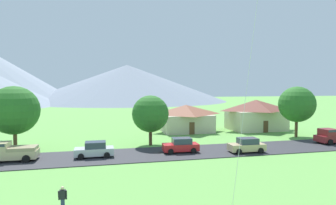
{
  "coord_description": "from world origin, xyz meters",
  "views": [
    {
      "loc": [
        -5.51,
        -2.35,
        7.83
      ],
      "look_at": [
        0.48,
        23.29,
        6.34
      ],
      "focal_mm": 30.34,
      "sensor_mm": 36.0,
      "label": 1
    }
  ],
  "objects_px": {
    "pickup_truck_sand_west_side": "(10,152)",
    "pickup_truck_maroon_east_side": "(333,136)",
    "parked_car_silver_mid_east": "(95,150)",
    "tree_near_left": "(14,110)",
    "parked_car_red_west_end": "(181,145)",
    "house_leftmost": "(256,114)",
    "tree_center": "(297,104)",
    "parked_car_tan_mid_west": "(247,145)",
    "house_left_center": "(186,118)",
    "watcher_person": "(63,199)",
    "tree_left_of_center": "(150,114)"
  },
  "relations": [
    {
      "from": "tree_near_left",
      "to": "tree_center",
      "type": "xyz_separation_m",
      "value": [
        39.63,
        0.89,
        0.09
      ]
    },
    {
      "from": "watcher_person",
      "to": "pickup_truck_sand_west_side",
      "type": "bearing_deg",
      "value": 116.6
    },
    {
      "from": "tree_center",
      "to": "house_left_center",
      "type": "bearing_deg",
      "value": 148.54
    },
    {
      "from": "pickup_truck_sand_west_side",
      "to": "pickup_truck_maroon_east_side",
      "type": "xyz_separation_m",
      "value": [
        40.34,
        0.24,
        0.0
      ]
    },
    {
      "from": "house_leftmost",
      "to": "pickup_truck_maroon_east_side",
      "type": "bearing_deg",
      "value": -74.45
    },
    {
      "from": "house_left_center",
      "to": "tree_center",
      "type": "distance_m",
      "value": 17.91
    },
    {
      "from": "tree_center",
      "to": "parked_car_silver_mid_east",
      "type": "xyz_separation_m",
      "value": [
        -30.24,
        -6.12,
        -4.21
      ]
    },
    {
      "from": "parked_car_silver_mid_east",
      "to": "pickup_truck_sand_west_side",
      "type": "distance_m",
      "value": 8.58
    },
    {
      "from": "parked_car_tan_mid_west",
      "to": "parked_car_silver_mid_east",
      "type": "xyz_separation_m",
      "value": [
        -17.49,
        1.75,
        0.0
      ]
    },
    {
      "from": "tree_near_left",
      "to": "pickup_truck_sand_west_side",
      "type": "bearing_deg",
      "value": -80.75
    },
    {
      "from": "house_leftmost",
      "to": "parked_car_silver_mid_east",
      "type": "height_order",
      "value": "house_leftmost"
    },
    {
      "from": "tree_near_left",
      "to": "pickup_truck_maroon_east_side",
      "type": "height_order",
      "value": "tree_near_left"
    },
    {
      "from": "parked_car_silver_mid_east",
      "to": "watcher_person",
      "type": "xyz_separation_m",
      "value": [
        -1.58,
        -13.76,
        0.01
      ]
    },
    {
      "from": "house_leftmost",
      "to": "tree_near_left",
      "type": "bearing_deg",
      "value": -166.56
    },
    {
      "from": "house_leftmost",
      "to": "pickup_truck_maroon_east_side",
      "type": "relative_size",
      "value": 1.91
    },
    {
      "from": "house_leftmost",
      "to": "tree_left_of_center",
      "type": "height_order",
      "value": "tree_left_of_center"
    },
    {
      "from": "parked_car_silver_mid_east",
      "to": "house_left_center",
      "type": "bearing_deg",
      "value": 45.44
    },
    {
      "from": "tree_center",
      "to": "pickup_truck_sand_west_side",
      "type": "relative_size",
      "value": 1.5
    },
    {
      "from": "house_leftmost",
      "to": "parked_car_tan_mid_west",
      "type": "bearing_deg",
      "value": -123.33
    },
    {
      "from": "house_leftmost",
      "to": "house_left_center",
      "type": "distance_m",
      "value": 12.88
    },
    {
      "from": "pickup_truck_maroon_east_side",
      "to": "parked_car_silver_mid_east",
      "type": "bearing_deg",
      "value": -179.2
    },
    {
      "from": "tree_near_left",
      "to": "house_left_center",
      "type": "bearing_deg",
      "value": 22.44
    },
    {
      "from": "pickup_truck_sand_west_side",
      "to": "house_leftmost",
      "type": "bearing_deg",
      "value": 20.91
    },
    {
      "from": "house_left_center",
      "to": "tree_center",
      "type": "relative_size",
      "value": 1.16
    },
    {
      "from": "house_leftmost",
      "to": "parked_car_red_west_end",
      "type": "distance_m",
      "value": 23.02
    },
    {
      "from": "watcher_person",
      "to": "tree_near_left",
      "type": "bearing_deg",
      "value": 112.36
    },
    {
      "from": "tree_center",
      "to": "parked_car_tan_mid_west",
      "type": "height_order",
      "value": "tree_center"
    },
    {
      "from": "tree_center",
      "to": "parked_car_red_west_end",
      "type": "height_order",
      "value": "tree_center"
    },
    {
      "from": "parked_car_silver_mid_east",
      "to": "watcher_person",
      "type": "bearing_deg",
      "value": -96.57
    },
    {
      "from": "tree_near_left",
      "to": "parked_car_red_west_end",
      "type": "xyz_separation_m",
      "value": [
        19.28,
        -5.21,
        -4.11
      ]
    },
    {
      "from": "parked_car_silver_mid_east",
      "to": "house_leftmost",
      "type": "bearing_deg",
      "value": 26.87
    },
    {
      "from": "house_leftmost",
      "to": "pickup_truck_sand_west_side",
      "type": "bearing_deg",
      "value": -159.09
    },
    {
      "from": "tree_near_left",
      "to": "tree_left_of_center",
      "type": "height_order",
      "value": "tree_near_left"
    },
    {
      "from": "house_leftmost",
      "to": "pickup_truck_sand_west_side",
      "type": "height_order",
      "value": "house_leftmost"
    },
    {
      "from": "house_leftmost",
      "to": "parked_car_tan_mid_west",
      "type": "relative_size",
      "value": 2.36
    },
    {
      "from": "parked_car_silver_mid_east",
      "to": "pickup_truck_sand_west_side",
      "type": "xyz_separation_m",
      "value": [
        -8.57,
        0.2,
        0.19
      ]
    },
    {
      "from": "tree_near_left",
      "to": "parked_car_red_west_end",
      "type": "height_order",
      "value": "tree_near_left"
    },
    {
      "from": "house_left_center",
      "to": "parked_car_tan_mid_west",
      "type": "relative_size",
      "value": 2.14
    },
    {
      "from": "tree_center",
      "to": "pickup_truck_maroon_east_side",
      "type": "relative_size",
      "value": 1.49
    },
    {
      "from": "house_leftmost",
      "to": "parked_car_red_west_end",
      "type": "height_order",
      "value": "house_leftmost"
    },
    {
      "from": "house_left_center",
      "to": "watcher_person",
      "type": "xyz_separation_m",
      "value": [
        -16.72,
        -29.12,
        -1.52
      ]
    },
    {
      "from": "parked_car_tan_mid_west",
      "to": "parked_car_silver_mid_east",
      "type": "relative_size",
      "value": 1.01
    },
    {
      "from": "parked_car_silver_mid_east",
      "to": "watcher_person",
      "type": "relative_size",
      "value": 2.51
    },
    {
      "from": "watcher_person",
      "to": "tree_left_of_center",
      "type": "bearing_deg",
      "value": 65.26
    },
    {
      "from": "pickup_truck_sand_west_side",
      "to": "pickup_truck_maroon_east_side",
      "type": "bearing_deg",
      "value": 0.34
    },
    {
      "from": "house_leftmost",
      "to": "house_left_center",
      "type": "xyz_separation_m",
      "value": [
        -12.82,
        1.2,
        -0.42
      ]
    },
    {
      "from": "parked_car_silver_mid_east",
      "to": "pickup_truck_maroon_east_side",
      "type": "xyz_separation_m",
      "value": [
        31.77,
        0.45,
        0.19
      ]
    },
    {
      "from": "tree_near_left",
      "to": "tree_left_of_center",
      "type": "distance_m",
      "value": 16.53
    },
    {
      "from": "pickup_truck_sand_west_side",
      "to": "parked_car_tan_mid_west",
      "type": "bearing_deg",
      "value": -4.29
    },
    {
      "from": "tree_left_of_center",
      "to": "watcher_person",
      "type": "height_order",
      "value": "tree_left_of_center"
    }
  ]
}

